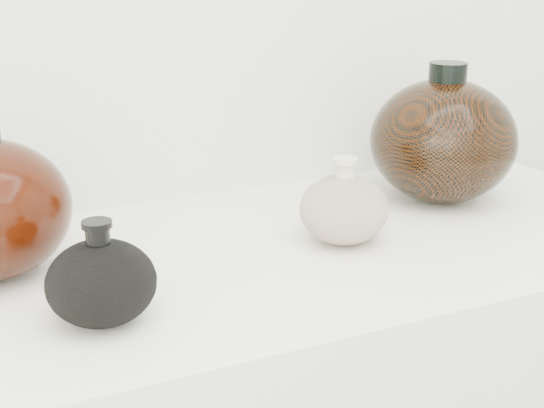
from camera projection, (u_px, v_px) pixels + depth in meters
name	position (u px, v px, depth m)	size (l,w,h in m)	color
black_gourd_vase	(101.00, 282.00, 0.78)	(0.12, 0.12, 0.11)	black
cream_gourd_vase	(344.00, 208.00, 1.00)	(0.12, 0.12, 0.12)	beige
right_round_pot	(443.00, 140.00, 1.15)	(0.29, 0.29, 0.21)	black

